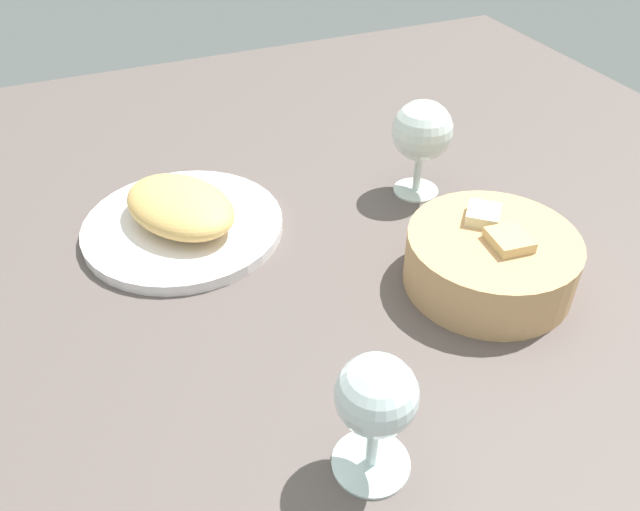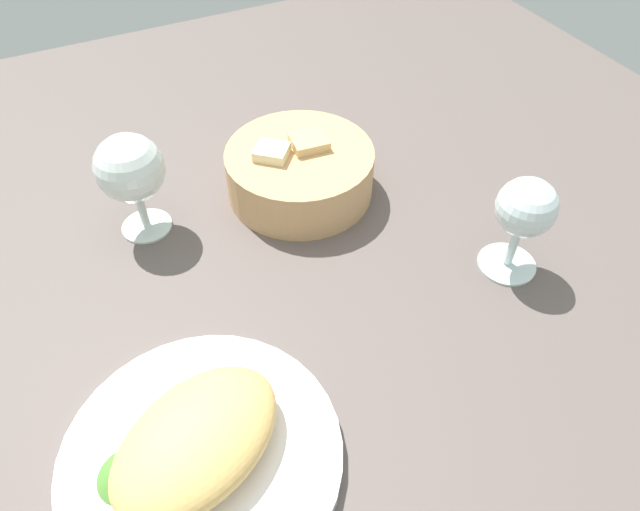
{
  "view_description": "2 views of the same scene",
  "coord_description": "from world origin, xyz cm",
  "views": [
    {
      "loc": [
        49.44,
        -21.67,
        45.83
      ],
      "look_at": [
        2.52,
        -1.67,
        5.48
      ],
      "focal_mm": 35.43,
      "sensor_mm": 36.0,
      "label": 1
    },
    {
      "loc": [
        -15.19,
        -35.81,
        48.38
      ],
      "look_at": [
        3.7,
        2.19,
        3.07
      ],
      "focal_mm": 32.21,
      "sensor_mm": 36.0,
      "label": 2
    }
  ],
  "objects": [
    {
      "name": "wine_glass_near",
      "position": [
        23.34,
        -5.99,
        7.98
      ],
      "size": [
        6.53,
        6.53,
        12.02
      ],
      "color": "silver",
      "rests_on": "ground_plane"
    },
    {
      "name": "ground_plane",
      "position": [
        0.0,
        0.0,
        -1.0
      ],
      "size": [
        140.0,
        140.0,
        2.0
      ],
      "primitive_type": "cube",
      "color": "#5A4F4B"
    },
    {
      "name": "omelette",
      "position": [
        -14.89,
        -12.44,
        3.68
      ],
      "size": [
        18.69,
        16.13,
        4.57
      ],
      "primitive_type": "ellipsoid",
      "rotation": [
        0.0,
        0.0,
        0.43
      ],
      "color": "#E0B262",
      "rests_on": "plate"
    },
    {
      "name": "plate",
      "position": [
        -14.89,
        -12.44,
        0.7
      ],
      "size": [
        24.25,
        24.25,
        1.4
      ],
      "primitive_type": "cylinder",
      "color": "white",
      "rests_on": "ground_plane"
    },
    {
      "name": "bread_basket",
      "position": [
        7.78,
        16.11,
        3.25
      ],
      "size": [
        18.33,
        18.33,
        7.52
      ],
      "color": "tan",
      "rests_on": "ground_plane"
    },
    {
      "name": "lettuce_garnish",
      "position": [
        -20.89,
        -11.71,
        2.23
      ],
      "size": [
        5.16,
        5.16,
        1.65
      ],
      "primitive_type": "cone",
      "color": "#4A8231",
      "rests_on": "plate"
    },
    {
      "name": "wine_glass_far",
      "position": [
        -11.66,
        18.37,
        8.56
      ],
      "size": [
        7.77,
        7.77,
        12.88
      ],
      "color": "silver",
      "rests_on": "ground_plane"
    }
  ]
}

